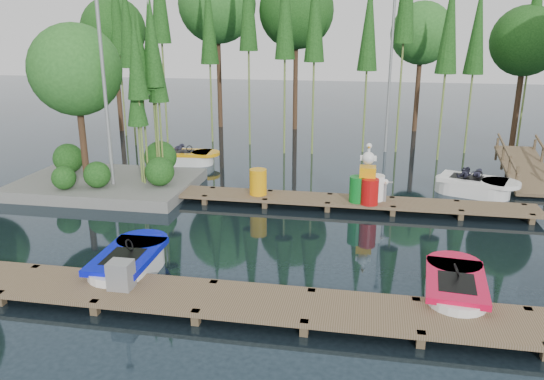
% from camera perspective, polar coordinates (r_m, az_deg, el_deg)
% --- Properties ---
extents(ground_plane, '(90.00, 90.00, 0.00)m').
position_cam_1_polar(ground_plane, '(15.35, -2.18, -4.37)').
color(ground_plane, '#1E2D39').
extents(near_dock, '(18.00, 1.50, 0.50)m').
position_cam_1_polar(near_dock, '(11.31, -7.21, -11.47)').
color(near_dock, brown).
rests_on(near_dock, ground).
extents(far_dock, '(15.00, 1.20, 0.50)m').
position_cam_1_polar(far_dock, '(17.43, 2.80, -0.92)').
color(far_dock, brown).
rests_on(far_dock, ground).
extents(island, '(6.20, 4.20, 6.75)m').
position_cam_1_polar(island, '(19.79, -18.46, 9.18)').
color(island, slate).
rests_on(island, ground).
extents(tree_screen, '(34.42, 18.53, 10.31)m').
position_cam_1_polar(tree_screen, '(25.08, -1.64, 18.25)').
color(tree_screen, '#442D1D').
rests_on(tree_screen, ground).
extents(lamp_island, '(0.30, 0.30, 7.25)m').
position_cam_1_polar(lamp_island, '(18.62, -17.73, 12.14)').
color(lamp_island, gray).
rests_on(lamp_island, ground).
extents(lamp_rear, '(0.30, 0.30, 7.25)m').
position_cam_1_polar(lamp_rear, '(24.99, 12.68, 13.60)').
color(lamp_rear, gray).
rests_on(lamp_rear, ground).
extents(ramp, '(1.50, 3.94, 1.49)m').
position_cam_1_polar(ramp, '(21.85, 25.61, 2.10)').
color(ramp, brown).
rests_on(ramp, ground).
extents(boat_blue, '(1.32, 2.81, 0.94)m').
position_cam_1_polar(boat_blue, '(13.05, -15.11, -7.71)').
color(boat_blue, white).
rests_on(boat_blue, ground).
extents(boat_red, '(1.46, 2.79, 0.90)m').
position_cam_1_polar(boat_red, '(12.13, 19.05, -10.13)').
color(boat_red, white).
rests_on(boat_red, ground).
extents(boat_yellow_far, '(2.68, 1.34, 1.31)m').
position_cam_1_polar(boat_yellow_far, '(22.99, -9.09, 3.46)').
color(boat_yellow_far, white).
rests_on(boat_yellow_far, ground).
extents(boat_white_far, '(3.09, 2.17, 1.34)m').
position_cam_1_polar(boat_white_far, '(19.82, 20.86, 0.40)').
color(boat_white_far, white).
rests_on(boat_white_far, ground).
extents(utility_cabinet, '(0.50, 0.42, 0.61)m').
position_cam_1_polar(utility_cabinet, '(11.79, -15.95, -8.77)').
color(utility_cabinet, gray).
rests_on(utility_cabinet, near_dock).
extents(yellow_barrel, '(0.57, 0.57, 0.86)m').
position_cam_1_polar(yellow_barrel, '(17.50, -1.51, 0.88)').
color(yellow_barrel, '#F0A10C').
rests_on(yellow_barrel, far_dock).
extents(drum_cluster, '(1.10, 1.00, 1.89)m').
position_cam_1_polar(drum_cluster, '(16.97, 10.27, 0.53)').
color(drum_cluster, '#0D7822').
rests_on(drum_cluster, far_dock).
extents(seagull_post, '(0.46, 0.25, 0.73)m').
position_cam_1_polar(seagull_post, '(17.14, 12.10, 0.38)').
color(seagull_post, gray).
rests_on(seagull_post, far_dock).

